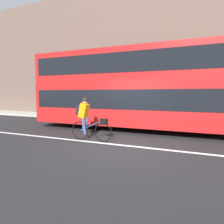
# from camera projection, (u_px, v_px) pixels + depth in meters

# --- Properties ---
(ground_plane) EXTENTS (80.00, 80.00, 0.00)m
(ground_plane) POSITION_uv_depth(u_px,v_px,m) (120.00, 145.00, 6.21)
(ground_plane) COLOR #232326
(road_center_line) EXTENTS (50.00, 0.14, 0.01)m
(road_center_line) POSITION_uv_depth(u_px,v_px,m) (120.00, 145.00, 6.16)
(road_center_line) COLOR silver
(road_center_line) RESTS_ON ground_plane
(sidewalk_curb) EXTENTS (60.00, 1.91, 0.15)m
(sidewalk_curb) POSITION_uv_depth(u_px,v_px,m) (146.00, 120.00, 11.50)
(sidewalk_curb) COLOR #A8A399
(sidewalk_curb) RESTS_ON ground_plane
(building_facade) EXTENTS (60.00, 0.30, 9.47)m
(building_facade) POSITION_uv_depth(u_px,v_px,m) (150.00, 51.00, 12.04)
(building_facade) COLOR brown
(building_facade) RESTS_ON ground_plane
(bus) EXTENTS (10.27, 2.57, 3.85)m
(bus) POSITION_uv_depth(u_px,v_px,m) (137.00, 87.00, 8.61)
(bus) COLOR black
(bus) RESTS_ON ground_plane
(cyclist_on_bike) EXTENTS (1.71, 0.32, 1.66)m
(cyclist_on_bike) POSITION_uv_depth(u_px,v_px,m) (87.00, 118.00, 6.71)
(cyclist_on_bike) COLOR black
(cyclist_on_bike) RESTS_ON ground_plane
(trash_bin) EXTENTS (0.53, 0.53, 1.04)m
(trash_bin) POSITION_uv_depth(u_px,v_px,m) (212.00, 113.00, 10.05)
(trash_bin) COLOR #194C23
(trash_bin) RESTS_ON sidewalk_curb
(street_sign_post) EXTENTS (0.36, 0.09, 2.75)m
(street_sign_post) POSITION_uv_depth(u_px,v_px,m) (166.00, 96.00, 10.83)
(street_sign_post) COLOR #59595B
(street_sign_post) RESTS_ON sidewalk_curb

